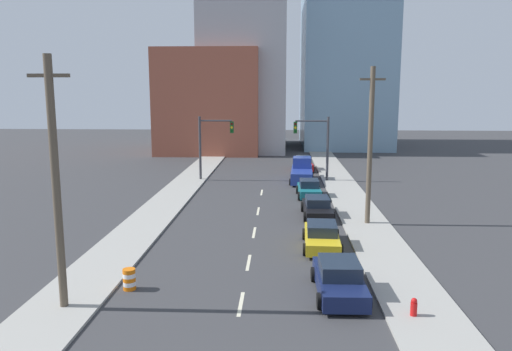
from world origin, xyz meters
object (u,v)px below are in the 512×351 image
utility_pole_right_mid (370,146)px  sedan_yellow (322,236)px  pickup_truck_blue (302,172)px  sedan_red (303,164)px  traffic_signal_right (318,141)px  traffic_signal_left (209,140)px  utility_pole_left_near (56,183)px  sedan_teal (309,189)px  sedan_black (317,208)px  fire_hydrant (414,308)px  traffic_barrel (129,279)px  sedan_navy (339,279)px

utility_pole_right_mid → sedan_yellow: bearing=-124.2°
sedan_yellow → pickup_truck_blue: 20.68m
utility_pole_right_mid → sedan_red: (-3.18, 22.57, -4.53)m
traffic_signal_right → pickup_truck_blue: 3.42m
traffic_signal_left → utility_pole_left_near: (-1.80, -29.27, 1.19)m
sedan_teal → utility_pole_left_near: bearing=-118.0°
traffic_signal_right → sedan_red: traffic_signal_right is taller
utility_pole_right_mid → sedan_teal: (-3.34, 8.47, -4.55)m
sedan_yellow → sedan_black: 6.93m
fire_hydrant → sedan_yellow: bearing=108.0°
traffic_barrel → utility_pole_right_mid: bearing=42.8°
sedan_yellow → sedan_navy: bearing=-86.1°
fire_hydrant → sedan_black: size_ratio=0.18×
sedan_black → sedan_teal: bearing=90.7°
traffic_barrel → sedan_navy: (9.21, -0.06, 0.22)m
traffic_signal_right → sedan_yellow: (-1.27, -20.74, -3.32)m
utility_pole_right_mid → sedan_yellow: utility_pole_right_mid is taller
utility_pole_right_mid → pickup_truck_blue: 16.68m
fire_hydrant → sedan_black: sedan_black is taller
utility_pole_left_near → sedan_red: utility_pole_left_near is taller
fire_hydrant → pickup_truck_blue: size_ratio=0.13×
pickup_truck_blue → sedan_red: bearing=89.1°
sedan_navy → sedan_black: size_ratio=1.01×
sedan_teal → utility_pole_right_mid: bearing=-69.7°
fire_hydrant → sedan_red: bearing=94.1°
utility_pole_left_near → pickup_truck_blue: 31.43m
sedan_navy → sedan_black: bearing=88.7°
sedan_navy → sedan_yellow: size_ratio=1.01×
utility_pole_left_near → utility_pole_right_mid: size_ratio=0.99×
traffic_signal_right → sedan_teal: size_ratio=1.46×
sedan_black → pickup_truck_blue: 13.76m
sedan_navy → sedan_red: 34.10m
utility_pole_left_near → utility_pole_right_mid: 19.78m
utility_pole_left_near → sedan_red: size_ratio=2.10×
traffic_barrel → sedan_black: size_ratio=0.20×
utility_pole_right_mid → sedan_teal: utility_pole_right_mid is taller
traffic_signal_left → sedan_red: size_ratio=1.30×
traffic_barrel → sedan_red: (9.19, 34.03, 0.22)m
fire_hydrant → pickup_truck_blue: pickup_truck_blue is taller
utility_pole_left_near → fire_hydrant: 14.66m
fire_hydrant → traffic_signal_right: bearing=93.0°
traffic_signal_right → utility_pole_left_near: size_ratio=0.62×
utility_pole_left_near → traffic_barrel: (2.05, 2.06, -4.68)m
sedan_red → sedan_yellow: bearing=-93.8°
traffic_signal_left → sedan_navy: (9.46, -27.28, -3.27)m
fire_hydrant → pickup_truck_blue: 29.59m
utility_pole_right_mid → traffic_barrel: (-12.38, -11.46, -4.75)m
utility_pole_right_mid → sedan_red: size_ratio=2.13×
traffic_signal_left → sedan_red: (9.45, 6.82, -3.27)m
utility_pole_left_near → sedan_teal: 25.04m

